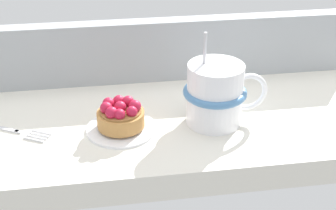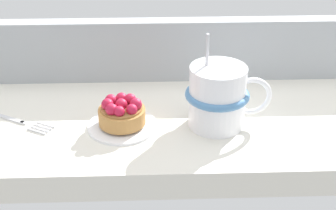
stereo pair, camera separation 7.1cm
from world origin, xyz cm
name	(u,v)px [view 1 (the left image)]	position (x,y,z in cm)	size (l,w,h in cm)	color
ground_plane	(150,128)	(0.00, 0.00, -2.18)	(83.52, 31.42, 4.36)	silver
window_rail_back	(141,51)	(0.00, 14.04, 5.67)	(81.85, 3.33, 11.35)	#9EA3A8
dessert_plate	(121,128)	(-4.86, -3.37, 0.38)	(10.85, 10.85, 0.81)	white
raspberry_tart	(120,115)	(-4.88, -3.36, 2.67)	(7.26, 7.26, 4.26)	#B77F42
coffee_mug	(216,94)	(9.96, -3.15, 4.99)	(13.39, 9.87, 15.18)	white
dessert_fork	(4,128)	(-22.84, -0.62, 0.30)	(15.04, 9.16, 0.60)	silver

